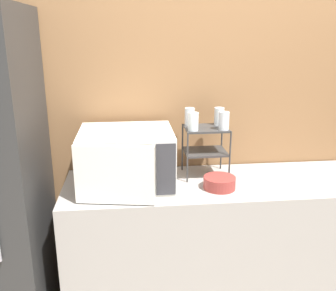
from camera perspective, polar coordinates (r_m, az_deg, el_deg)
wall_back at (r=2.45m, az=7.40°, el=5.97°), size 8.00×0.06×2.60m
counter at (r=2.47m, az=8.44°, el=-15.25°), size 1.92×0.58×0.91m
microwave at (r=2.14m, az=-6.39°, el=-2.00°), size 0.53×0.53×0.32m
dish_rack at (r=2.27m, az=5.75°, el=0.66°), size 0.26×0.21×0.30m
glass_front_left at (r=2.16m, az=3.86°, el=3.67°), size 0.06×0.06×0.11m
glass_back_right at (r=2.31m, az=7.80°, el=4.45°), size 0.06×0.06×0.11m
glass_front_right at (r=2.19m, az=8.52°, el=3.75°), size 0.06×0.06×0.11m
glass_back_left at (r=2.28m, az=3.32°, el=4.43°), size 0.06×0.06×0.11m
bowl at (r=2.14m, az=7.84°, el=-5.65°), size 0.18×0.18×0.07m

